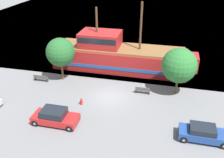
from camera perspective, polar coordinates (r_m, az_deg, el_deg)
ground_plane at (r=28.23m, az=-0.38°, el=-4.05°), size 160.00×160.00×0.00m
water_surface at (r=69.19m, az=8.55°, el=14.94°), size 80.00×80.00×0.00m
pirate_ship at (r=34.26m, az=1.40°, el=5.38°), size 19.24×4.83×9.16m
moored_boat_dockside at (r=42.85m, az=-5.49°, el=8.00°), size 6.59×2.29×1.44m
parked_car_curb_front at (r=23.36m, az=20.10°, el=-11.58°), size 4.14×1.78×1.40m
parked_car_curb_mid at (r=24.41m, az=-12.91°, el=-8.40°), size 4.34×1.96×1.52m
fire_hydrant at (r=26.85m, az=-7.00°, el=-5.07°), size 0.42×0.25×0.76m
bench_promenade_east at (r=28.82m, az=7.00°, el=-2.56°), size 1.65×0.45×0.85m
bench_promenade_west at (r=32.51m, az=-15.97°, el=0.22°), size 1.81×0.45×0.85m
tree_row_east at (r=31.06m, az=-11.70°, el=6.00°), size 3.52×3.52×5.44m
tree_row_mideast at (r=28.24m, az=15.11°, el=3.01°), size 3.88×3.88×5.45m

